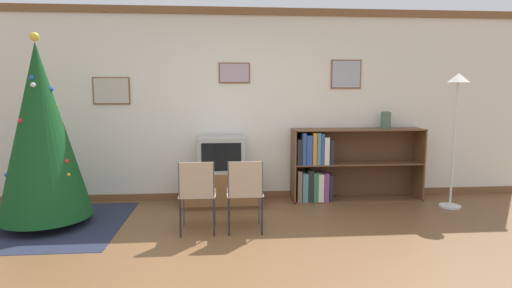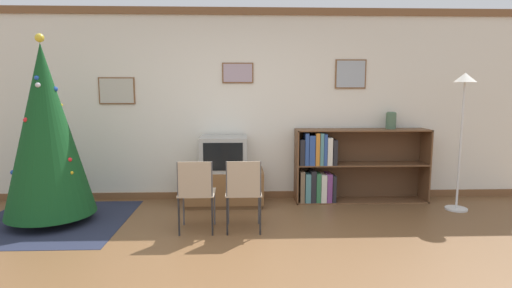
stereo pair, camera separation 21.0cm
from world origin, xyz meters
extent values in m
plane|color=brown|center=(0.00, 0.00, 0.00)|extent=(24.00, 24.00, 0.00)
cube|color=silver|center=(0.00, 2.41, 1.35)|extent=(8.54, 0.08, 2.70)
cube|color=brown|center=(0.00, 2.35, 2.65)|extent=(8.54, 0.03, 0.10)
cube|color=brown|center=(0.00, 2.35, 0.05)|extent=(8.54, 0.03, 0.10)
cube|color=brown|center=(-1.72, 2.36, 1.56)|extent=(0.50, 0.02, 0.37)
cube|color=#BCB7A8|center=(-1.72, 2.34, 1.56)|extent=(0.46, 0.01, 0.34)
cube|color=brown|center=(-0.03, 2.36, 1.81)|extent=(0.44, 0.02, 0.28)
cube|color=#A893A3|center=(-0.03, 2.34, 1.81)|extent=(0.40, 0.01, 0.25)
cube|color=brown|center=(1.57, 2.36, 1.80)|extent=(0.44, 0.02, 0.41)
cube|color=#9EA8B2|center=(1.57, 2.34, 1.80)|extent=(0.40, 0.01, 0.37)
cube|color=#23283D|center=(-2.25, 1.38, 0.00)|extent=(1.74, 1.74, 0.01)
cylinder|color=maroon|center=(-2.25, 1.38, 0.06)|extent=(0.36, 0.36, 0.10)
cone|color=#14471E|center=(-2.25, 1.38, 1.11)|extent=(1.01, 1.01, 2.00)
sphere|color=yellow|center=(-2.25, 1.38, 2.16)|extent=(0.10, 0.10, 0.10)
sphere|color=red|center=(-2.38, 1.21, 1.24)|extent=(0.06, 0.06, 0.06)
sphere|color=silver|center=(-2.25, 1.26, 1.63)|extent=(0.06, 0.06, 0.06)
sphere|color=gold|center=(-2.11, 1.49, 1.40)|extent=(0.04, 0.04, 0.04)
sphere|color=#1E4CB2|center=(-2.12, 1.39, 1.58)|extent=(0.06, 0.06, 0.06)
sphere|color=#1E4CB2|center=(-2.58, 1.22, 0.65)|extent=(0.06, 0.06, 0.06)
sphere|color=silver|center=(-2.64, 1.45, 0.54)|extent=(0.05, 0.05, 0.05)
sphere|color=gold|center=(-1.92, 1.22, 0.64)|extent=(0.04, 0.04, 0.04)
sphere|color=red|center=(-1.95, 1.25, 0.78)|extent=(0.05, 0.05, 0.05)
sphere|color=#1E4CB2|center=(-2.27, 1.28, 1.71)|extent=(0.05, 0.05, 0.05)
cube|color=brown|center=(-0.22, 2.06, 0.03)|extent=(1.02, 0.53, 0.05)
cube|color=brown|center=(-0.22, 2.06, 0.27)|extent=(1.07, 0.56, 0.43)
cube|color=#9E9E99|center=(-0.22, 2.06, 0.71)|extent=(0.63, 0.54, 0.47)
cube|color=black|center=(-0.22, 1.79, 0.71)|extent=(0.51, 0.01, 0.36)
cube|color=tan|center=(-0.48, 1.05, 0.43)|extent=(0.40, 0.40, 0.02)
cube|color=tan|center=(-0.48, 0.86, 0.63)|extent=(0.35, 0.01, 0.38)
cylinder|color=#4C4C51|center=(-0.66, 1.23, 0.21)|extent=(0.02, 0.02, 0.42)
cylinder|color=#4C4C51|center=(-0.30, 1.23, 0.21)|extent=(0.02, 0.02, 0.42)
cylinder|color=#4C4C51|center=(-0.66, 0.87, 0.21)|extent=(0.02, 0.02, 0.42)
cylinder|color=#4C4C51|center=(-0.30, 0.87, 0.21)|extent=(0.02, 0.02, 0.42)
cylinder|color=#4C4C51|center=(-0.66, 0.87, 0.41)|extent=(0.02, 0.02, 0.82)
cylinder|color=#4C4C51|center=(-0.30, 0.87, 0.41)|extent=(0.02, 0.02, 0.82)
cube|color=tan|center=(0.04, 1.05, 0.43)|extent=(0.40, 0.40, 0.02)
cube|color=tan|center=(0.04, 0.86, 0.63)|extent=(0.35, 0.01, 0.38)
cylinder|color=#4C4C51|center=(-0.14, 1.23, 0.21)|extent=(0.02, 0.02, 0.42)
cylinder|color=#4C4C51|center=(0.22, 1.23, 0.21)|extent=(0.02, 0.02, 0.42)
cylinder|color=#4C4C51|center=(-0.14, 0.87, 0.21)|extent=(0.02, 0.02, 0.42)
cylinder|color=#4C4C51|center=(0.22, 0.87, 0.21)|extent=(0.02, 0.02, 0.42)
cylinder|color=#4C4C51|center=(-0.14, 0.87, 0.41)|extent=(0.02, 0.02, 0.82)
cylinder|color=#4C4C51|center=(0.22, 0.87, 0.41)|extent=(0.02, 0.02, 0.82)
cube|color=brown|center=(0.79, 2.17, 0.51)|extent=(0.02, 0.36, 1.03)
cube|color=brown|center=(2.63, 2.17, 0.51)|extent=(0.02, 0.36, 1.03)
cube|color=brown|center=(1.71, 2.17, 1.02)|extent=(1.86, 0.36, 0.02)
cube|color=brown|center=(1.71, 2.17, 0.01)|extent=(1.86, 0.36, 0.02)
cube|color=brown|center=(1.71, 2.17, 0.53)|extent=(1.82, 0.36, 0.02)
cube|color=brown|center=(1.71, 2.34, 0.51)|extent=(1.86, 0.01, 1.03)
cube|color=#756047|center=(0.86, 2.10, 0.24)|extent=(0.06, 0.23, 0.44)
cube|color=teal|center=(0.94, 2.10, 0.22)|extent=(0.07, 0.22, 0.40)
cube|color=#232328|center=(1.01, 2.13, 0.24)|extent=(0.07, 0.27, 0.44)
cube|color=#337547|center=(1.09, 2.10, 0.22)|extent=(0.06, 0.22, 0.41)
cube|color=silver|center=(1.16, 2.13, 0.21)|extent=(0.08, 0.27, 0.39)
cube|color=#7A3D7F|center=(1.24, 2.13, 0.22)|extent=(0.07, 0.27, 0.40)
cube|color=#232328|center=(1.31, 2.10, 0.21)|extent=(0.05, 0.22, 0.37)
cube|color=#232328|center=(0.85, 2.10, 0.72)|extent=(0.06, 0.21, 0.35)
cube|color=#2D4C93|center=(0.91, 2.12, 0.77)|extent=(0.05, 0.25, 0.44)
cube|color=#2D4C93|center=(0.99, 2.13, 0.75)|extent=(0.08, 0.28, 0.41)
cube|color=orange|center=(1.06, 2.10, 0.77)|extent=(0.05, 0.23, 0.45)
cube|color=teal|center=(1.12, 2.10, 0.77)|extent=(0.05, 0.22, 0.44)
cube|color=#2D4C93|center=(1.17, 2.10, 0.76)|extent=(0.04, 0.21, 0.43)
cube|color=silver|center=(1.23, 2.13, 0.73)|extent=(0.07, 0.28, 0.38)
cube|color=#232328|center=(1.30, 2.11, 0.72)|extent=(0.06, 0.23, 0.35)
cylinder|color=#47664C|center=(2.13, 2.21, 1.14)|extent=(0.14, 0.14, 0.23)
torus|color=#47664C|center=(2.13, 2.21, 1.25)|extent=(0.12, 0.12, 0.03)
cylinder|color=silver|center=(2.86, 1.69, 0.01)|extent=(0.28, 0.28, 0.03)
cylinder|color=silver|center=(2.86, 1.69, 0.85)|extent=(0.03, 0.03, 1.64)
cone|color=white|center=(2.86, 1.69, 1.73)|extent=(0.28, 0.28, 0.12)
camera|label=1|loc=(-0.19, -3.31, 1.58)|focal=28.00mm
camera|label=2|loc=(0.02, -3.33, 1.58)|focal=28.00mm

